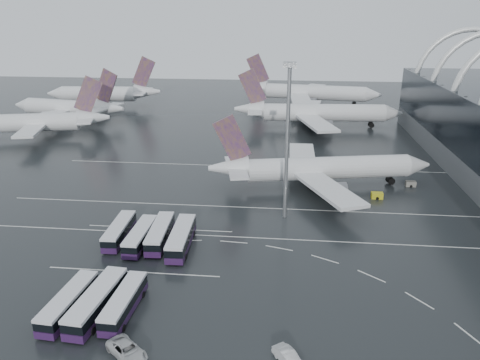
# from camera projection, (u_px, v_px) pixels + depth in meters

# --- Properties ---
(ground) EXTENTS (420.00, 420.00, 0.00)m
(ground) POSITION_uv_depth(u_px,v_px,m) (285.00, 234.00, 87.36)
(ground) COLOR black
(ground) RESTS_ON ground
(lane_marking_near) EXTENTS (120.00, 0.25, 0.01)m
(lane_marking_near) POSITION_uv_depth(u_px,v_px,m) (285.00, 239.00, 85.48)
(lane_marking_near) COLOR silver
(lane_marking_near) RESTS_ON ground
(lane_marking_mid) EXTENTS (120.00, 0.25, 0.01)m
(lane_marking_mid) POSITION_uv_depth(u_px,v_px,m) (286.00, 209.00, 98.58)
(lane_marking_mid) COLOR silver
(lane_marking_mid) RESTS_ON ground
(lane_marking_far) EXTENTS (120.00, 0.25, 0.01)m
(lane_marking_far) POSITION_uv_depth(u_px,v_px,m) (287.00, 168.00, 124.78)
(lane_marking_far) COLOR silver
(lane_marking_far) RESTS_ON ground
(bus_bay_line_south) EXTENTS (28.00, 0.25, 0.01)m
(bus_bay_line_south) POSITION_uv_depth(u_px,v_px,m) (133.00, 272.00, 74.74)
(bus_bay_line_south) COLOR silver
(bus_bay_line_south) RESTS_ON ground
(bus_bay_line_north) EXTENTS (28.00, 0.25, 0.01)m
(bus_bay_line_north) POSITION_uv_depth(u_px,v_px,m) (160.00, 228.00, 89.71)
(bus_bay_line_north) COLOR silver
(bus_bay_line_north) RESTS_ON ground
(airliner_main) EXTENTS (52.79, 45.56, 17.98)m
(airliner_main) POSITION_uv_depth(u_px,v_px,m) (317.00, 169.00, 109.44)
(airliner_main) COLOR silver
(airliner_main) RESTS_ON ground
(airliner_gate_b) EXTENTS (59.78, 53.72, 20.77)m
(airliner_gate_b) POSITION_uv_depth(u_px,v_px,m) (315.00, 113.00, 166.61)
(airliner_gate_b) COLOR silver
(airliner_gate_b) RESTS_ON ground
(airliner_gate_c) EXTENTS (61.27, 55.87, 21.85)m
(airliner_gate_c) POSITION_uv_depth(u_px,v_px,m) (308.00, 93.00, 207.35)
(airliner_gate_c) COLOR silver
(airliner_gate_c) RESTS_ON ground
(jet_remote_west) EXTENTS (45.71, 37.07, 20.03)m
(jet_remote_west) POSITION_uv_depth(u_px,v_px,m) (41.00, 122.00, 152.65)
(jet_remote_west) COLOR silver
(jet_remote_west) RESTS_ON ground
(jet_remote_mid) EXTENTS (47.10, 38.12, 20.52)m
(jet_remote_mid) POSITION_uv_depth(u_px,v_px,m) (70.00, 108.00, 174.35)
(jet_remote_mid) COLOR silver
(jet_remote_mid) RESTS_ON ground
(jet_remote_far) EXTENTS (49.73, 40.07, 21.66)m
(jet_remote_far) POSITION_uv_depth(u_px,v_px,m) (106.00, 94.00, 203.08)
(jet_remote_far) COLOR silver
(jet_remote_far) RESTS_ON ground
(bus_row_near_a) EXTENTS (3.35, 12.54, 3.06)m
(bus_row_near_a) POSITION_uv_depth(u_px,v_px,m) (119.00, 231.00, 84.92)
(bus_row_near_a) COLOR #2B133C
(bus_row_near_a) RESTS_ON ground
(bus_row_near_b) EXTENTS (3.06, 12.47, 3.07)m
(bus_row_near_b) POSITION_uv_depth(u_px,v_px,m) (140.00, 236.00, 82.99)
(bus_row_near_b) COLOR #2B133C
(bus_row_near_b) RESTS_ON ground
(bus_row_near_c) EXTENTS (3.64, 13.12, 3.20)m
(bus_row_near_c) POSITION_uv_depth(u_px,v_px,m) (160.00, 233.00, 83.82)
(bus_row_near_c) COLOR #2B133C
(bus_row_near_c) RESTS_ON ground
(bus_row_near_d) EXTENTS (3.69, 13.87, 3.39)m
(bus_row_near_d) POSITION_uv_depth(u_px,v_px,m) (181.00, 238.00, 81.95)
(bus_row_near_d) COLOR #2B133C
(bus_row_near_d) RESTS_ON ground
(bus_row_far_a) EXTENTS (3.74, 12.63, 3.07)m
(bus_row_far_a) POSITION_uv_depth(u_px,v_px,m) (69.00, 302.00, 64.00)
(bus_row_far_a) COLOR #2B133C
(bus_row_far_a) RESTS_ON ground
(bus_row_far_b) EXTENTS (4.20, 13.84, 3.36)m
(bus_row_far_b) POSITION_uv_depth(u_px,v_px,m) (97.00, 302.00, 63.90)
(bus_row_far_b) COLOR #2B133C
(bus_row_far_b) RESTS_ON ground
(bus_row_far_c) EXTENTS (3.20, 12.13, 2.97)m
(bus_row_far_c) POSITION_uv_depth(u_px,v_px,m) (124.00, 302.00, 64.12)
(bus_row_far_c) COLOR #2B133C
(bus_row_far_c) RESTS_ON ground
(van_curve_a) EXTENTS (6.48, 6.04, 1.69)m
(van_curve_a) POSITION_uv_depth(u_px,v_px,m) (127.00, 350.00, 56.17)
(van_curve_a) COLOR #BCBCBC
(van_curve_a) RESTS_ON ground
(van_curve_c) EXTENTS (4.26, 4.92, 1.60)m
(van_curve_c) POSITION_uv_depth(u_px,v_px,m) (289.00, 358.00, 55.03)
(van_curve_c) COLOR #BCBCBC
(van_curve_c) RESTS_ON ground
(floodlight_mast) EXTENTS (2.35, 2.35, 30.61)m
(floodlight_mast) POSITION_uv_depth(u_px,v_px,m) (288.00, 124.00, 88.38)
(floodlight_mast) COLOR gray
(floodlight_mast) RESTS_ON ground
(gse_cart_belly_a) EXTENTS (2.52, 1.49, 1.38)m
(gse_cart_belly_a) POSITION_uv_depth(u_px,v_px,m) (377.00, 195.00, 103.98)
(gse_cart_belly_a) COLOR #B4AD18
(gse_cart_belly_a) RESTS_ON ground
(gse_cart_belly_c) EXTENTS (2.00, 1.18, 1.09)m
(gse_cart_belly_c) POSITION_uv_depth(u_px,v_px,m) (333.00, 193.00, 105.56)
(gse_cart_belly_c) COLOR #B4AD18
(gse_cart_belly_c) RESTS_ON ground
(gse_cart_belly_d) EXTENTS (2.33, 1.38, 1.27)m
(gse_cart_belly_d) POSITION_uv_depth(u_px,v_px,m) (411.00, 184.00, 111.18)
(gse_cart_belly_d) COLOR slate
(gse_cart_belly_d) RESTS_ON ground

